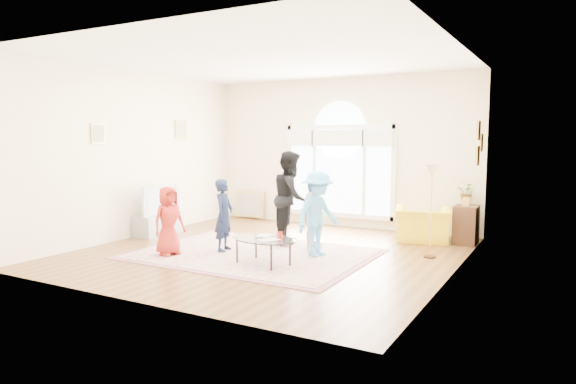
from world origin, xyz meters
The scene contains 18 objects.
ground centered at (0.00, 0.00, 0.00)m, with size 6.00×6.00×0.00m, color #533117.
room_shell centered at (0.01, 2.83, 1.57)m, with size 6.00×6.00×6.00m.
area_rug centered at (-0.16, -0.25, 0.01)m, with size 3.60×2.60×0.02m, color #C7B399.
rug_border centered at (-0.16, -0.25, 0.01)m, with size 3.80×2.80×0.01m, color #945763.
tv_console centered at (-2.75, 0.30, 0.21)m, with size 0.45×1.00×0.42m, color gray.
television centered at (-2.74, 0.30, 0.71)m, with size 0.17×1.01×0.58m.
coffee_table centered at (0.38, -0.79, 0.40)m, with size 1.26×0.95×0.54m.
armchair centered at (2.04, 2.16, 0.32)m, with size 0.97×0.85×0.63m, color yellow.
side_cabinet centered at (2.78, 2.33, 0.35)m, with size 0.40×0.50×0.70m, color black.
floor_lamp centered at (2.47, 0.96, 1.28)m, with size 0.31×0.31×1.51m.
plant_pedestal centered at (2.70, 2.80, 0.35)m, with size 0.20×0.20×0.70m, color white.
potted_plant centered at (2.70, 2.80, 0.89)m, with size 0.34×0.29×0.38m, color #33722D.
leaning_picture centered at (-2.28, 2.90, 0.00)m, with size 0.80×0.05×0.62m, color tan.
child_red centered at (-1.30, -0.99, 0.58)m, with size 0.55×0.36×1.13m, color #A5261D.
child_navy centered at (-0.69, -0.31, 0.63)m, with size 0.44×0.29×1.22m, color #131D37.
child_black centered at (-0.01, 0.80, 0.86)m, with size 0.81×0.63×1.67m, color black.
child_pink centered at (0.51, 0.62, 0.62)m, with size 0.70×0.29×1.20m, color #F5B3BE.
child_blue centered at (0.86, 0.12, 0.71)m, with size 0.89×0.51×1.37m, color #54ACEA.
Camera 1 is at (4.39, -7.28, 1.94)m, focal length 32.00 mm.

